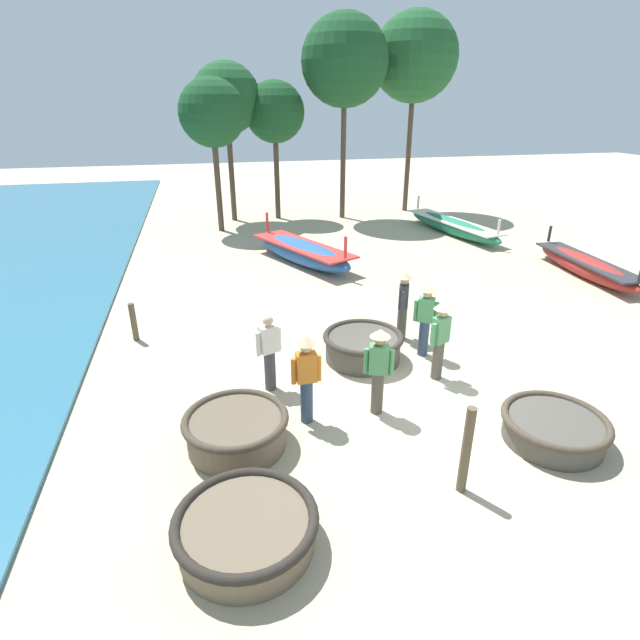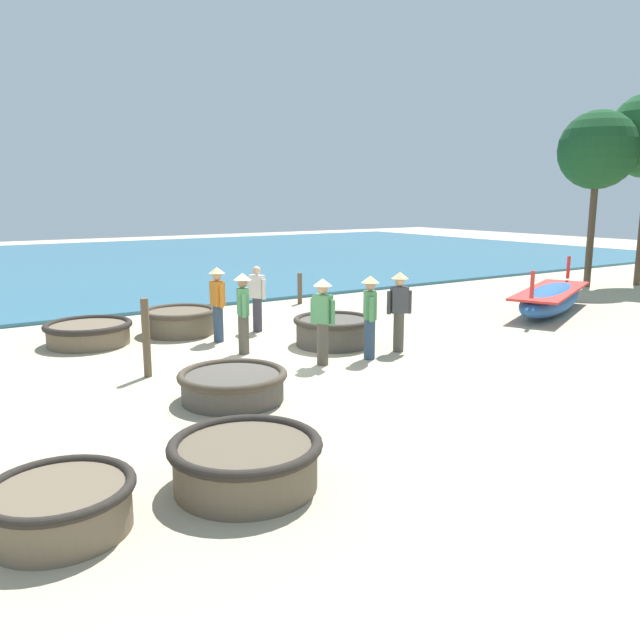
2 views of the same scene
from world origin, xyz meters
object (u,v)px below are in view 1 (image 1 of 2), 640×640
object	(u,v)px
fisherman_crouching	(426,315)
fisherman_by_coracle	(440,336)
coracle_weathered	(246,529)
mooring_post_shoreline	(466,450)
fisherman_hauling	(306,374)
tree_left_mid	(275,113)
coracle_far_right	(363,346)
long_boat_green_hull	(453,226)
tree_tall_back	(226,99)
fisherman_with_hat	(379,366)
long_boat_white_hull	(586,266)
fisherman_standing_right	(269,351)
tree_rightmost	(415,58)
coracle_upturned	(236,429)
fisherman_standing_left	(403,301)
tree_right_mid	(345,61)
coracle_beside_post	(554,427)
long_boat_red_hull	(303,252)
tree_leftmost	(212,113)
mooring_post_mid_beach	(134,322)

from	to	relation	value
fisherman_crouching	fisherman_by_coracle	world-z (taller)	same
coracle_weathered	mooring_post_shoreline	bearing A→B (deg)	5.07
fisherman_hauling	tree_left_mid	bearing A→B (deg)	82.90
coracle_far_right	fisherman_hauling	world-z (taller)	fisherman_hauling
long_boat_green_hull	tree_tall_back	xyz separation A→B (m)	(-8.80, 4.82, 4.93)
long_boat_green_hull	fisherman_with_hat	xyz separation A→B (m)	(-7.49, -11.78, 0.62)
long_boat_white_hull	fisherman_standing_right	bearing A→B (deg)	-157.48
tree_tall_back	tree_rightmost	bearing A→B (deg)	1.65
coracle_upturned	tree_left_mid	distance (m)	17.80
fisherman_standing_left	coracle_upturned	bearing A→B (deg)	-142.45
coracle_upturned	coracle_weathered	xyz separation A→B (m)	(-0.04, -2.06, -0.05)
tree_right_mid	tree_rightmost	world-z (taller)	tree_rightmost
tree_tall_back	coracle_beside_post	bearing A→B (deg)	-77.82
coracle_beside_post	long_boat_green_hull	world-z (taller)	long_boat_green_hull
fisherman_crouching	fisherman_with_hat	bearing A→B (deg)	-132.60
long_boat_red_hull	tree_tall_back	xyz separation A→B (m)	(-1.81, 7.41, 4.87)
long_boat_white_hull	tree_tall_back	world-z (taller)	tree_tall_back
coracle_far_right	tree_leftmost	xyz separation A→B (m)	(-2.39, 12.65, 4.39)
fisherman_standing_left	tree_leftmost	size ratio (longest dim) A/B	0.27
coracle_upturned	fisherman_with_hat	xyz separation A→B (m)	(2.56, 0.40, 0.64)
mooring_post_mid_beach	tree_rightmost	distance (m)	18.63
long_boat_green_hull	tree_rightmost	world-z (taller)	tree_rightmost
coracle_upturned	fisherman_by_coracle	bearing A→B (deg)	17.16
coracle_weathered	fisherman_hauling	xyz separation A→B (m)	(1.31, 2.48, 0.68)
coracle_far_right	long_boat_white_hull	world-z (taller)	long_boat_white_hull
tree_right_mid	tree_rightmost	bearing A→B (deg)	13.75
long_boat_red_hull	mooring_post_shoreline	xyz separation A→B (m)	(0.06, -11.38, 0.31)
fisherman_hauling	mooring_post_mid_beach	world-z (taller)	fisherman_hauling
long_boat_red_hull	long_boat_white_hull	distance (m)	9.28
long_boat_green_hull	mooring_post_shoreline	size ratio (longest dim) A/B	4.15
coracle_far_right	coracle_weathered	xyz separation A→B (m)	(-2.97, -4.44, -0.06)
fisherman_hauling	tree_tall_back	bearing A→B (deg)	90.06
mooring_post_shoreline	long_boat_green_hull	bearing A→B (deg)	63.58
fisherman_crouching	tree_right_mid	size ratio (longest dim) A/B	0.19
fisherman_with_hat	mooring_post_shoreline	distance (m)	2.26
long_boat_white_hull	tree_leftmost	xyz separation A→B (m)	(-11.14, 8.88, 4.39)
long_boat_green_hull	fisherman_crouching	xyz separation A→B (m)	(-5.75, -9.89, 0.62)
mooring_post_shoreline	mooring_post_mid_beach	size ratio (longest dim) A/B	1.53
long_boat_green_hull	fisherman_by_coracle	xyz separation A→B (m)	(-5.89, -10.90, 0.62)
tree_tall_back	tree_left_mid	bearing A→B (deg)	-1.94
coracle_far_right	fisherman_crouching	xyz separation A→B (m)	(1.38, -0.09, 0.62)
coracle_weathered	fisherman_crouching	distance (m)	6.19
fisherman_crouching	tree_rightmost	world-z (taller)	tree_rightmost
coracle_upturned	fisherman_hauling	size ratio (longest dim) A/B	1.04
fisherman_standing_right	fisherman_standing_left	size ratio (longest dim) A/B	0.94
coracle_upturned	coracle_beside_post	size ratio (longest dim) A/B	1.00
coracle_upturned	tree_tall_back	xyz separation A→B (m)	(1.25, 17.01, 4.94)
long_boat_green_hull	long_boat_red_hull	bearing A→B (deg)	-159.71
coracle_beside_post	fisherman_standing_left	world-z (taller)	fisherman_standing_left
coracle_far_right	tree_right_mid	size ratio (longest dim) A/B	0.20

